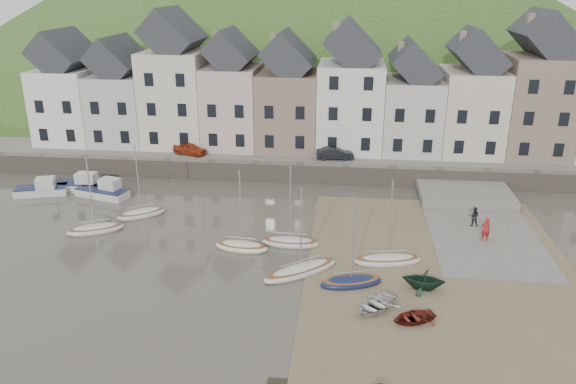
# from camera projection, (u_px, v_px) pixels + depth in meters

# --- Properties ---
(ground) EXTENTS (160.00, 160.00, 0.00)m
(ground) POSITION_uv_depth(u_px,v_px,m) (278.00, 263.00, 38.77)
(ground) COLOR #454136
(ground) RESTS_ON ground
(quay_land) EXTENTS (90.00, 30.00, 1.50)m
(quay_land) POSITION_uv_depth(u_px,v_px,m) (311.00, 135.00, 68.28)
(quay_land) COLOR #335421
(quay_land) RESTS_ON ground
(quay_street) EXTENTS (70.00, 7.00, 0.10)m
(quay_street) POSITION_uv_depth(u_px,v_px,m) (304.00, 156.00, 57.30)
(quay_street) COLOR slate
(quay_street) RESTS_ON quay_land
(seawall) EXTENTS (70.00, 1.20, 1.80)m
(seawall) POSITION_uv_depth(u_px,v_px,m) (300.00, 173.00, 54.27)
(seawall) COLOR slate
(seawall) RESTS_ON ground
(beach) EXTENTS (18.00, 26.00, 0.06)m
(beach) POSITION_uv_depth(u_px,v_px,m) (441.00, 271.00, 37.63)
(beach) COLOR brown
(beach) RESTS_ON ground
(slipway) EXTENTS (8.00, 18.00, 0.12)m
(slipway) POSITION_uv_depth(u_px,v_px,m) (478.00, 225.00, 44.65)
(slipway) COLOR slate
(slipway) RESTS_ON ground
(hillside) EXTENTS (134.40, 84.00, 84.00)m
(hillside) POSITION_uv_depth(u_px,v_px,m) (293.00, 195.00, 101.44)
(hillside) COLOR #335421
(hillside) RESTS_ON ground
(townhouse_terrace) EXTENTS (61.05, 8.00, 13.93)m
(townhouse_terrace) POSITION_uv_depth(u_px,v_px,m) (324.00, 93.00, 58.34)
(townhouse_terrace) COLOR white
(townhouse_terrace) RESTS_ON quay_land
(sailboat_0) EXTENTS (4.56, 3.27, 6.32)m
(sailboat_0) POSITION_uv_depth(u_px,v_px,m) (95.00, 229.00, 43.46)
(sailboat_0) COLOR silver
(sailboat_0) RESTS_ON ground
(sailboat_1) EXTENTS (4.19, 3.60, 6.32)m
(sailboat_1) POSITION_uv_depth(u_px,v_px,m) (141.00, 213.00, 46.37)
(sailboat_1) COLOR silver
(sailboat_1) RESTS_ON ground
(sailboat_2) EXTENTS (4.06, 1.93, 6.32)m
(sailboat_2) POSITION_uv_depth(u_px,v_px,m) (242.00, 246.00, 40.61)
(sailboat_2) COLOR beige
(sailboat_2) RESTS_ON ground
(sailboat_3) EXTENTS (4.28, 1.60, 6.32)m
(sailboat_3) POSITION_uv_depth(u_px,v_px,m) (290.00, 242.00, 41.29)
(sailboat_3) COLOR silver
(sailboat_3) RESTS_ON ground
(sailboat_4) EXTENTS (5.37, 4.65, 6.32)m
(sailboat_4) POSITION_uv_depth(u_px,v_px,m) (301.00, 270.00, 37.25)
(sailboat_4) COLOR silver
(sailboat_4) RESTS_ON ground
(sailboat_5) EXTENTS (4.32, 2.63, 6.32)m
(sailboat_5) POSITION_uv_depth(u_px,v_px,m) (351.00, 282.00, 35.82)
(sailboat_5) COLOR #141C41
(sailboat_5) RESTS_ON ground
(sailboat_6) EXTENTS (4.91, 2.37, 6.32)m
(sailboat_6) POSITION_uv_depth(u_px,v_px,m) (388.00, 260.00, 38.64)
(sailboat_6) COLOR silver
(sailboat_6) RESTS_ON ground
(motorboat_0) EXTENTS (5.17, 3.02, 1.70)m
(motorboat_0) POSITION_uv_depth(u_px,v_px,m) (104.00, 191.00, 50.48)
(motorboat_0) COLOR silver
(motorboat_0) RESTS_ON ground
(motorboat_1) EXTENTS (4.82, 2.97, 1.70)m
(motorboat_1) POSITION_uv_depth(u_px,v_px,m) (42.00, 189.00, 50.98)
(motorboat_1) COLOR silver
(motorboat_1) RESTS_ON ground
(motorboat_2) EXTENTS (5.17, 1.79, 1.70)m
(motorboat_2) POSITION_uv_depth(u_px,v_px,m) (81.00, 184.00, 52.10)
(motorboat_2) COLOR silver
(motorboat_2) RESTS_ON ground
(rowboat_white) EXTENTS (3.79, 3.92, 0.66)m
(rowboat_white) POSITION_uv_depth(u_px,v_px,m) (375.00, 304.00, 33.07)
(rowboat_white) COLOR silver
(rowboat_white) RESTS_ON beach
(rowboat_green) EXTENTS (2.92, 2.62, 1.39)m
(rowboat_green) POSITION_uv_depth(u_px,v_px,m) (424.00, 279.00, 35.15)
(rowboat_green) COLOR #163322
(rowboat_green) RESTS_ON beach
(rowboat_red) EXTENTS (3.12, 2.74, 0.54)m
(rowboat_red) POSITION_uv_depth(u_px,v_px,m) (413.00, 317.00, 31.92)
(rowboat_red) COLOR maroon
(rowboat_red) RESTS_ON beach
(person_red) EXTENTS (0.73, 0.53, 1.87)m
(person_red) POSITION_uv_depth(u_px,v_px,m) (486.00, 229.00, 41.50)
(person_red) COLOR maroon
(person_red) RESTS_ON slipway
(person_dark) EXTENTS (0.84, 0.70, 1.58)m
(person_dark) POSITION_uv_depth(u_px,v_px,m) (474.00, 216.00, 44.12)
(person_dark) COLOR black
(person_dark) RESTS_ON slipway
(car_left) EXTENTS (3.83, 2.53, 1.21)m
(car_left) POSITION_uv_depth(u_px,v_px,m) (190.00, 149.00, 57.33)
(car_left) COLOR #9F3217
(car_left) RESTS_ON quay_street
(car_right) EXTENTS (3.83, 1.62, 1.23)m
(car_right) POSITION_uv_depth(u_px,v_px,m) (335.00, 153.00, 55.80)
(car_right) COLOR black
(car_right) RESTS_ON quay_street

